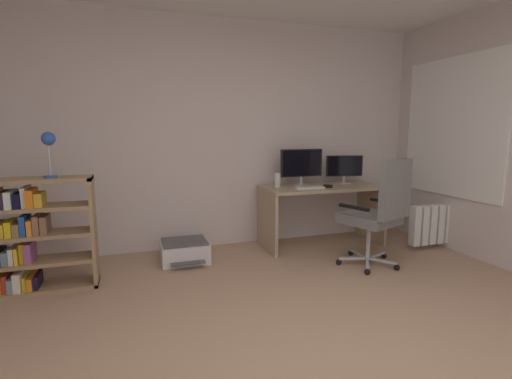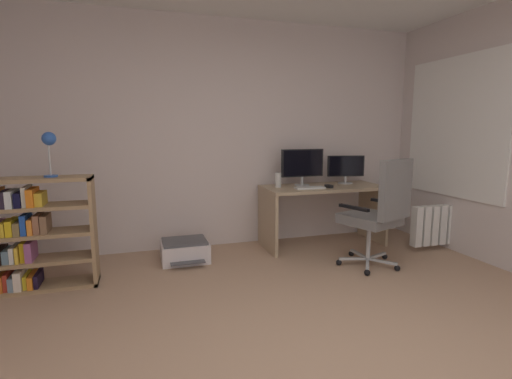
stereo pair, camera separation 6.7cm
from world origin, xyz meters
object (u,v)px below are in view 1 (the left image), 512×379
Objects in this scene: radiator at (439,224)px; desktop_speaker at (277,180)px; computer_mouse at (328,186)px; bookshelf at (33,235)px; monitor_main at (301,164)px; printer at (185,251)px; desk at (322,202)px; keyboard at (309,188)px; office_chair at (379,210)px; monitor_secondary at (344,167)px; desk_lamp at (49,144)px.

desktop_speaker is at bearing 161.02° from radiator.
radiator is (1.26, -0.41, -0.45)m from computer_mouse.
radiator is at bearing -1.74° from bookshelf.
monitor_main is 1.07× the size of printer.
computer_mouse is (0.22, -0.26, -0.24)m from monitor_main.
desktop_speaker is (-0.55, 0.21, 0.07)m from computer_mouse.
desk is 4.25× the size of keyboard.
office_chair is at bearing -79.96° from desk.
radiator is (4.26, -0.13, -0.20)m from bookshelf.
radiator is (1.10, 0.34, -0.31)m from office_chair.
radiator is at bearing -23.88° from desk.
radiator is at bearing -18.98° from desktop_speaker.
radiator is at bearing -12.26° from keyboard.
monitor_secondary is 1.28m from radiator.
office_chair reaches higher than bookshelf.
desk_lamp is at bearing -163.86° from printer.
monitor_main is 2.67m from desk_lamp.
bookshelf reaches higher than desktop_speaker.
monitor_main is 0.59m from monitor_secondary.
office_chair is at bearing -23.65° from printer.
bookshelf is (-2.77, -0.54, -0.49)m from monitor_main.
desk is at bearing -26.62° from monitor_main.
desk is at bearing -162.56° from monitor_secondary.
printer is (-1.83, 0.80, -0.49)m from office_chair.
desk is 2.72× the size of monitor_main.
desk_lamp reaches higher than office_chair.
monitor_main is 0.42m from computer_mouse.
keyboard is at bearing 164.34° from radiator.
bookshelf is 0.80m from desk_lamp.
desk_lamp is at bearing -167.76° from desktop_speaker.
desktop_speaker is 0.44× the size of desk_lamp.
desk reaches higher than radiator.
monitor_main is at bearing 153.38° from desk.
monitor_secondary is 3.25m from desk_lamp.
computer_mouse is (-0.00, -0.14, 0.21)m from desk.
printer is (-1.43, 0.04, -0.62)m from keyboard.
computer_mouse is 0.13× the size of radiator.
monitor_secondary reaches higher than desktop_speaker.
desk_lamp is at bearing 171.08° from office_chair.
monitor_secondary is 1.19× the size of desk_lamp.
monitor_main is 1.56× the size of keyboard.
bookshelf is (-3.00, -0.28, -0.25)m from computer_mouse.
desk_lamp is at bearing 178.18° from radiator.
desktop_speaker is at bearing 11.38° from bookshelf.
monitor_main reaches higher than printer.
desk is at bearing -6.82° from desktop_speaker.
computer_mouse is 0.09× the size of office_chair.
office_chair is (0.40, -0.76, -0.13)m from keyboard.
monitor_secondary is 0.49m from computer_mouse.
computer_mouse is at bearing 161.91° from radiator.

